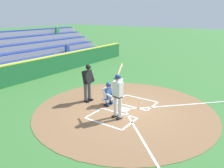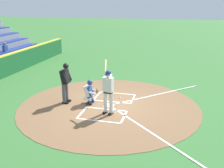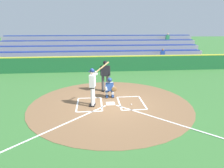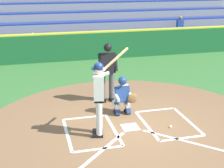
{
  "view_description": "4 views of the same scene",
  "coord_description": "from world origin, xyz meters",
  "px_view_note": "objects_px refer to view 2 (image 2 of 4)",
  "views": [
    {
      "loc": [
        7.94,
        4.75,
        4.13
      ],
      "look_at": [
        -0.36,
        -0.92,
        0.96
      ],
      "focal_mm": 35.85,
      "sensor_mm": 36.0,
      "label": 1
    },
    {
      "loc": [
        10.54,
        2.82,
        4.48
      ],
      "look_at": [
        -0.38,
        0.04,
        0.9
      ],
      "focal_mm": 42.09,
      "sensor_mm": 36.0,
      "label": 2
    },
    {
      "loc": [
        0.81,
        9.47,
        3.8
      ],
      "look_at": [
        -0.11,
        -0.37,
        0.93
      ],
      "focal_mm": 32.51,
      "sensor_mm": 36.0,
      "label": 3
    },
    {
      "loc": [
        2.38,
        7.34,
        3.79
      ],
      "look_at": [
        0.17,
        -1.28,
        0.81
      ],
      "focal_mm": 52.17,
      "sensor_mm": 36.0,
      "label": 4
    }
  ],
  "objects_px": {
    "batter": "(108,89)",
    "catcher": "(90,91)",
    "plate_umpire": "(65,80)",
    "baseball": "(120,98)"
  },
  "relations": [
    {
      "from": "batter",
      "to": "baseball",
      "type": "relative_size",
      "value": 28.76
    },
    {
      "from": "catcher",
      "to": "plate_umpire",
      "type": "height_order",
      "value": "plate_umpire"
    },
    {
      "from": "catcher",
      "to": "plate_umpire",
      "type": "distance_m",
      "value": 1.2
    },
    {
      "from": "batter",
      "to": "catcher",
      "type": "xyz_separation_m",
      "value": [
        -0.91,
        -1.1,
        -0.51
      ]
    },
    {
      "from": "batter",
      "to": "catcher",
      "type": "relative_size",
      "value": 1.88
    },
    {
      "from": "batter",
      "to": "plate_umpire",
      "type": "xyz_separation_m",
      "value": [
        -0.73,
        -2.18,
        -0.02
      ]
    },
    {
      "from": "baseball",
      "to": "batter",
      "type": "bearing_deg",
      "value": -2.68
    },
    {
      "from": "catcher",
      "to": "batter",
      "type": "bearing_deg",
      "value": 50.42
    },
    {
      "from": "batter",
      "to": "catcher",
      "type": "height_order",
      "value": "batter"
    },
    {
      "from": "batter",
      "to": "baseball",
      "type": "xyz_separation_m",
      "value": [
        -1.87,
        0.09,
        -1.06
      ]
    }
  ]
}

